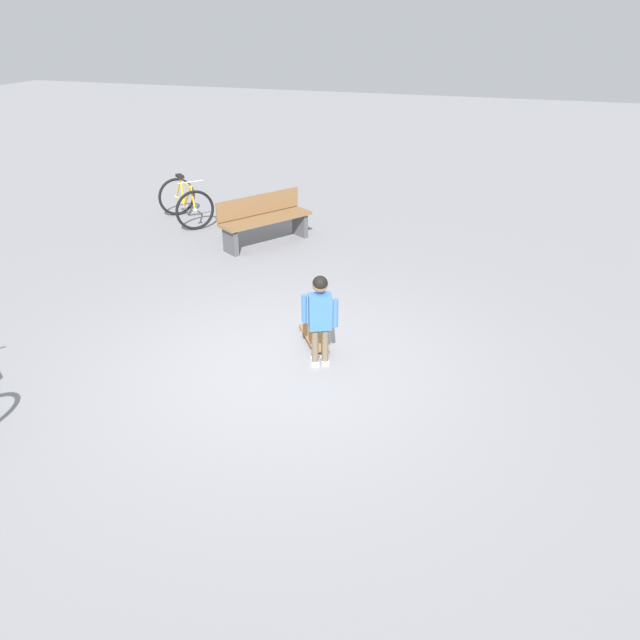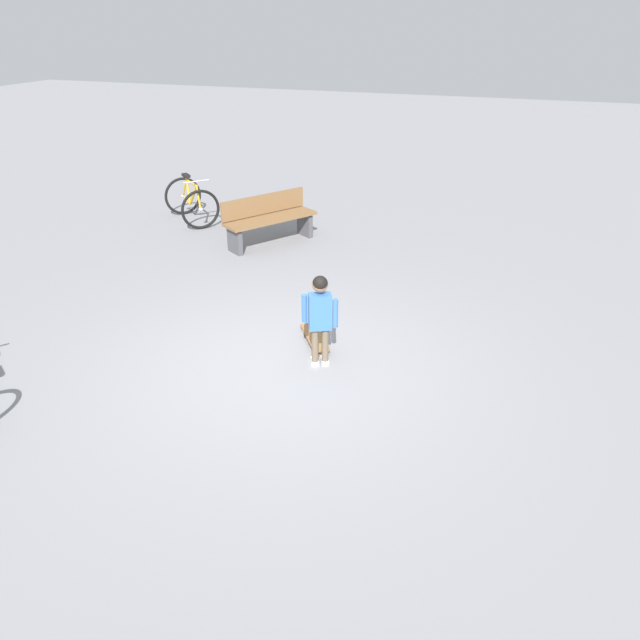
{
  "view_description": "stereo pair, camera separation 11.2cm",
  "coord_description": "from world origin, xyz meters",
  "px_view_note": "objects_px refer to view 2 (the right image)",
  "views": [
    {
      "loc": [
        -2.19,
        5.28,
        3.48
      ],
      "look_at": [
        -0.36,
        -0.22,
        0.55
      ],
      "focal_mm": 34.22,
      "sensor_mm": 36.0,
      "label": 1
    },
    {
      "loc": [
        -2.3,
        5.24,
        3.48
      ],
      "look_at": [
        -0.36,
        -0.22,
        0.55
      ],
      "focal_mm": 34.22,
      "sensor_mm": 36.0,
      "label": 2
    }
  ],
  "objects_px": {
    "street_bench": "(269,219)",
    "skateboard": "(315,338)",
    "child_person": "(320,311)",
    "bicycle_mid": "(191,201)"
  },
  "relations": [
    {
      "from": "bicycle_mid",
      "to": "street_bench",
      "type": "relative_size",
      "value": 0.8
    },
    {
      "from": "street_bench",
      "to": "skateboard",
      "type": "bearing_deg",
      "value": 122.26
    },
    {
      "from": "bicycle_mid",
      "to": "skateboard",
      "type": "bearing_deg",
      "value": 135.75
    },
    {
      "from": "bicycle_mid",
      "to": "street_bench",
      "type": "bearing_deg",
      "value": 160.98
    },
    {
      "from": "child_person",
      "to": "bicycle_mid",
      "type": "distance_m",
      "value": 5.69
    },
    {
      "from": "skateboard",
      "to": "street_bench",
      "type": "bearing_deg",
      "value": -57.74
    },
    {
      "from": "skateboard",
      "to": "bicycle_mid",
      "type": "height_order",
      "value": "bicycle_mid"
    },
    {
      "from": "street_bench",
      "to": "child_person",
      "type": "bearing_deg",
      "value": 121.54
    },
    {
      "from": "street_bench",
      "to": "bicycle_mid",
      "type": "bearing_deg",
      "value": -19.02
    },
    {
      "from": "child_person",
      "to": "street_bench",
      "type": "relative_size",
      "value": 0.67
    }
  ]
}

